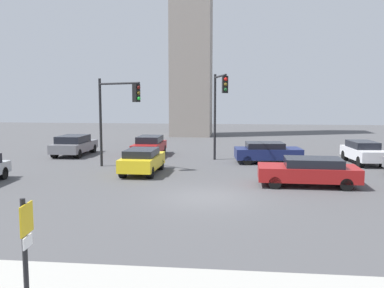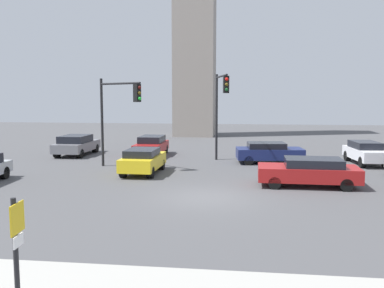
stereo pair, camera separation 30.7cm
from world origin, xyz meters
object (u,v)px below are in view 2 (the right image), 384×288
Objects in this scene: traffic_light_0 at (221,99)px; car_5 at (76,145)px; car_4 at (143,160)px; direction_sign at (16,245)px; traffic_light_2 at (119,105)px; car_6 at (366,152)px; car_0 at (151,145)px; car_2 at (309,171)px; car_3 at (269,152)px.

traffic_light_0 is 1.29× the size of car_5.
traffic_light_0 is 11.47m from car_5.
traffic_light_0 is 1.44× the size of car_4.
direction_sign reaches higher than car_4.
traffic_light_2 is 3.70m from car_4.
traffic_light_0 is 1.07× the size of traffic_light_2.
direction_sign is 0.55× the size of car_6.
traffic_light_2 is 6.48m from car_0.
car_2 is 8.49m from car_6.
direction_sign is at bearing -35.50° from car_6.
traffic_light_0 is 8.46m from car_2.
car_3 is 6.05m from car_6.
direction_sign is 19.75m from traffic_light_0.
car_6 is at bearing -68.68° from car_4.
car_3 is 1.05× the size of car_6.
car_5 reaches higher than car_2.
traffic_light_0 reaches higher than car_0.
traffic_light_0 is 6.85m from car_0.
car_6 reaches higher than car_0.
car_4 is 0.96× the size of car_6.
traffic_light_2 is 15.64m from car_6.
traffic_light_0 is at bearing -89.39° from car_6.
traffic_light_2 reaches higher than car_6.
car_5 is at bearing -116.63° from traffic_light_0.
car_3 is (5.82, 19.96, -0.79)m from direction_sign.
car_6 is (4.52, 7.18, 0.04)m from car_2.
traffic_light_2 reaches higher than car_0.
direction_sign is at bearing 6.28° from car_0.
car_2 is at bearing 55.70° from direction_sign.
car_2 is at bearing -103.84° from car_4.
traffic_light_0 is at bearing 58.57° from traffic_light_2.
car_4 is at bearing -58.73° from traffic_light_0.
car_5 is at bearing 104.65° from direction_sign.
car_4 reaches higher than car_3.
car_6 is at bearing 83.05° from traffic_light_0.
car_3 is (-1.52, 6.83, -0.01)m from car_2.
direction_sign is at bearing -112.22° from car_3.
car_5 is (-13.72, 2.05, 0.05)m from car_3.
car_0 is 0.87× the size of car_2.
traffic_light_2 reaches higher than car_2.
traffic_light_2 is at bearing 95.27° from direction_sign.
car_0 is at bearing 117.28° from traffic_light_2.
car_2 is (9.75, -9.27, -0.02)m from car_0.
car_0 is (0.65, 5.70, -3.02)m from traffic_light_2.
car_2 is at bearing 23.53° from traffic_light_0.
traffic_light_0 is at bearing -103.41° from car_5.
car_0 is at bearing 157.51° from car_3.
direction_sign reaches higher than car_2.
car_6 is at bearing -121.04° from car_2.
traffic_light_2 is at bearing -165.83° from car_3.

